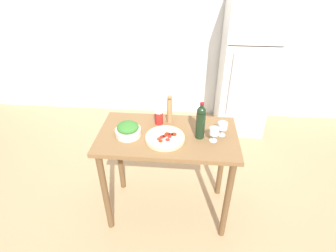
{
  "coord_description": "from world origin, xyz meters",
  "views": [
    {
      "loc": [
        0.16,
        -1.79,
        2.2
      ],
      "look_at": [
        0.0,
        0.03,
        0.99
      ],
      "focal_mm": 28.0,
      "sensor_mm": 36.0,
      "label": 1
    }
  ],
  "objects_px": {
    "wine_glass_far": "(223,126)",
    "pepper_mill": "(170,109)",
    "wine_glass_near": "(214,132)",
    "refrigerator": "(245,69)",
    "salad_bowl": "(128,130)",
    "wine_bottle": "(201,121)",
    "homemade_pizza": "(165,138)",
    "salt_canister": "(159,117)"
  },
  "relations": [
    {
      "from": "wine_glass_far",
      "to": "pepper_mill",
      "type": "distance_m",
      "value": 0.48
    },
    {
      "from": "wine_glass_near",
      "to": "pepper_mill",
      "type": "xyz_separation_m",
      "value": [
        -0.38,
        0.26,
        0.04
      ]
    },
    {
      "from": "refrigerator",
      "to": "pepper_mill",
      "type": "distance_m",
      "value": 1.71
    },
    {
      "from": "refrigerator",
      "to": "wine_glass_near",
      "type": "bearing_deg",
      "value": -107.3
    },
    {
      "from": "refrigerator",
      "to": "wine_glass_far",
      "type": "height_order",
      "value": "refrigerator"
    },
    {
      "from": "wine_glass_far",
      "to": "salad_bowl",
      "type": "bearing_deg",
      "value": -174.92
    },
    {
      "from": "wine_bottle",
      "to": "homemade_pizza",
      "type": "xyz_separation_m",
      "value": [
        -0.28,
        -0.06,
        -0.13
      ]
    },
    {
      "from": "refrigerator",
      "to": "wine_bottle",
      "type": "bearing_deg",
      "value": -111.09
    },
    {
      "from": "wine_glass_near",
      "to": "salad_bowl",
      "type": "height_order",
      "value": "wine_glass_near"
    },
    {
      "from": "wine_glass_far",
      "to": "homemade_pizza",
      "type": "distance_m",
      "value": 0.48
    },
    {
      "from": "wine_glass_far",
      "to": "salad_bowl",
      "type": "relative_size",
      "value": 0.57
    },
    {
      "from": "refrigerator",
      "to": "pepper_mill",
      "type": "relative_size",
      "value": 6.89
    },
    {
      "from": "wine_glass_near",
      "to": "wine_glass_far",
      "type": "distance_m",
      "value": 0.11
    },
    {
      "from": "salad_bowl",
      "to": "salt_canister",
      "type": "xyz_separation_m",
      "value": [
        0.23,
        0.2,
        0.01
      ]
    },
    {
      "from": "wine_bottle",
      "to": "wine_glass_far",
      "type": "height_order",
      "value": "wine_bottle"
    },
    {
      "from": "salad_bowl",
      "to": "wine_glass_near",
      "type": "bearing_deg",
      "value": -1.35
    },
    {
      "from": "pepper_mill",
      "to": "salt_canister",
      "type": "xyz_separation_m",
      "value": [
        -0.09,
        -0.04,
        -0.06
      ]
    },
    {
      "from": "wine_bottle",
      "to": "refrigerator",
      "type": "bearing_deg",
      "value": 68.91
    },
    {
      "from": "refrigerator",
      "to": "wine_bottle",
      "type": "distance_m",
      "value": 1.79
    },
    {
      "from": "wine_glass_near",
      "to": "homemade_pizza",
      "type": "height_order",
      "value": "wine_glass_near"
    },
    {
      "from": "wine_bottle",
      "to": "salt_canister",
      "type": "relative_size",
      "value": 2.55
    },
    {
      "from": "wine_glass_far",
      "to": "salad_bowl",
      "type": "xyz_separation_m",
      "value": [
        -0.78,
        -0.07,
        -0.03
      ]
    },
    {
      "from": "salad_bowl",
      "to": "pepper_mill",
      "type": "bearing_deg",
      "value": 36.66
    },
    {
      "from": "refrigerator",
      "to": "wine_glass_near",
      "type": "xyz_separation_m",
      "value": [
        -0.53,
        -1.71,
        0.11
      ]
    },
    {
      "from": "wine_glass_near",
      "to": "pepper_mill",
      "type": "bearing_deg",
      "value": 145.49
    },
    {
      "from": "wine_glass_near",
      "to": "homemade_pizza",
      "type": "bearing_deg",
      "value": -176.98
    },
    {
      "from": "wine_bottle",
      "to": "wine_glass_near",
      "type": "xyz_separation_m",
      "value": [
        0.11,
        -0.04,
        -0.07
      ]
    },
    {
      "from": "pepper_mill",
      "to": "salad_bowl",
      "type": "distance_m",
      "value": 0.41
    },
    {
      "from": "pepper_mill",
      "to": "homemade_pizza",
      "type": "bearing_deg",
      "value": -93.01
    },
    {
      "from": "salad_bowl",
      "to": "salt_canister",
      "type": "height_order",
      "value": "salt_canister"
    },
    {
      "from": "refrigerator",
      "to": "salt_canister",
      "type": "relative_size",
      "value": 14.45
    },
    {
      "from": "wine_glass_far",
      "to": "wine_glass_near",
      "type": "bearing_deg",
      "value": -131.0
    },
    {
      "from": "homemade_pizza",
      "to": "wine_glass_near",
      "type": "bearing_deg",
      "value": 3.02
    },
    {
      "from": "pepper_mill",
      "to": "salt_canister",
      "type": "bearing_deg",
      "value": -157.35
    },
    {
      "from": "wine_glass_near",
      "to": "salad_bowl",
      "type": "relative_size",
      "value": 0.57
    },
    {
      "from": "salad_bowl",
      "to": "salt_canister",
      "type": "distance_m",
      "value": 0.31
    },
    {
      "from": "pepper_mill",
      "to": "wine_bottle",
      "type": "bearing_deg",
      "value": -39.14
    },
    {
      "from": "homemade_pizza",
      "to": "salt_canister",
      "type": "xyz_separation_m",
      "value": [
        -0.08,
        0.24,
        0.04
      ]
    },
    {
      "from": "wine_bottle",
      "to": "pepper_mill",
      "type": "distance_m",
      "value": 0.34
    },
    {
      "from": "wine_bottle",
      "to": "pepper_mill",
      "type": "height_order",
      "value": "wine_bottle"
    },
    {
      "from": "refrigerator",
      "to": "salad_bowl",
      "type": "height_order",
      "value": "refrigerator"
    },
    {
      "from": "wine_glass_near",
      "to": "salt_canister",
      "type": "height_order",
      "value": "salt_canister"
    }
  ]
}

